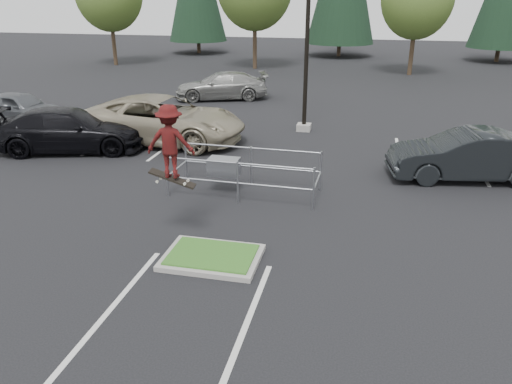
% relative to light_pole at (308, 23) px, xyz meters
% --- Properties ---
extents(ground, '(120.00, 120.00, 0.00)m').
position_rel_light_pole_xyz_m(ground, '(-0.50, -12.00, -4.56)').
color(ground, black).
rests_on(ground, ground).
extents(grass_median, '(2.20, 1.60, 0.16)m').
position_rel_light_pole_xyz_m(grass_median, '(-0.50, -12.00, -4.48)').
color(grass_median, gray).
rests_on(grass_median, ground).
extents(stall_lines, '(22.62, 17.60, 0.01)m').
position_rel_light_pole_xyz_m(stall_lines, '(-1.85, -5.98, -4.56)').
color(stall_lines, silver).
rests_on(stall_lines, ground).
extents(light_pole, '(0.70, 0.60, 10.12)m').
position_rel_light_pole_xyz_m(light_pole, '(0.00, 0.00, 0.00)').
color(light_pole, gray).
rests_on(light_pole, ground).
extents(decid_c, '(5.12, 5.12, 8.38)m').
position_rel_light_pole_xyz_m(decid_c, '(5.49, 17.83, 0.69)').
color(decid_c, '#38281C').
rests_on(decid_c, ground).
extents(cart_corral, '(4.51, 1.71, 1.27)m').
position_rel_light_pole_xyz_m(cart_corral, '(-1.27, -7.81, -3.76)').
color(cart_corral, '#919399').
rests_on(cart_corral, ground).
extents(skateboarder, '(1.18, 0.76, 1.99)m').
position_rel_light_pole_xyz_m(skateboarder, '(-1.70, -11.17, -2.05)').
color(skateboarder, black).
rests_on(skateboarder, ground).
extents(car_l_tan, '(6.86, 3.43, 1.87)m').
position_rel_light_pole_xyz_m(car_l_tan, '(-5.39, -3.05, -3.63)').
color(car_l_tan, gray).
rests_on(car_l_tan, ground).
extents(car_l_black, '(6.10, 3.81, 1.65)m').
position_rel_light_pole_xyz_m(car_l_black, '(-8.50, -5.00, -3.73)').
color(car_l_black, black).
rests_on(car_l_black, ground).
extents(car_l_grey, '(4.50, 2.17, 1.48)m').
position_rel_light_pole_xyz_m(car_l_grey, '(-13.13, -1.64, -3.82)').
color(car_l_grey, '#4F5357').
rests_on(car_l_grey, ground).
extents(car_r_charc, '(5.16, 2.52, 1.63)m').
position_rel_light_pole_xyz_m(car_r_charc, '(6.00, -5.00, -3.75)').
color(car_r_charc, black).
rests_on(car_r_charc, ground).
extents(car_far_silver, '(5.65, 3.73, 1.52)m').
position_rel_light_pole_xyz_m(car_far_silver, '(-5.50, 6.00, -3.80)').
color(car_far_silver, gray).
rests_on(car_far_silver, ground).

